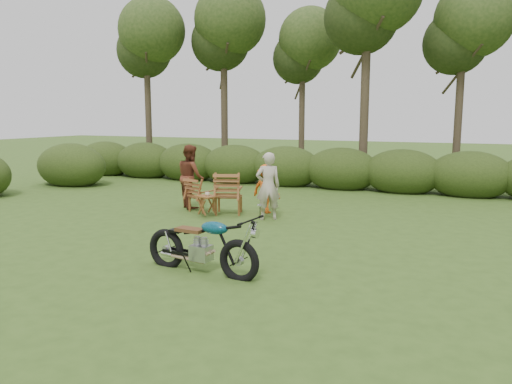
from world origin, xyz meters
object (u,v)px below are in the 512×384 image
at_px(lawn_chair_left, 202,211).
at_px(side_table, 207,206).
at_px(cup, 207,194).
at_px(adult_b, 191,208).
at_px(child, 266,213).
at_px(adult_a, 268,219).
at_px(lawn_chair_right, 229,214).
at_px(motorcycle, 201,272).

xyz_separation_m(lawn_chair_left, side_table, (0.47, -0.56, 0.26)).
distance_m(cup, adult_b, 1.47).
distance_m(lawn_chair_left, child, 1.68).
bearing_deg(cup, adult_a, 11.95).
bearing_deg(lawn_chair_left, lawn_chair_right, -165.75).
height_order(motorcycle, side_table, motorcycle).
bearing_deg(side_table, adult_b, 137.35).
bearing_deg(adult_b, cup, -179.31).
distance_m(lawn_chair_left, adult_a, 1.98).
xyz_separation_m(side_table, adult_a, (1.49, 0.30, -0.26)).
bearing_deg(child, cup, 57.27).
height_order(lawn_chair_left, adult_b, adult_b).
height_order(lawn_chair_right, child, child).
xyz_separation_m(lawn_chair_left, cup, (0.50, -0.57, 0.57)).
bearing_deg(motorcycle, adult_a, 103.35).
bearing_deg(adult_b, lawn_chair_left, -170.71).
bearing_deg(lawn_chair_right, side_table, 40.51).
bearing_deg(child, motorcycle, 114.19).
bearing_deg(adult_a, side_table, -20.25).
bearing_deg(cup, adult_b, 137.91).
height_order(lawn_chair_left, side_table, side_table).
height_order(cup, adult_a, adult_a).
relative_size(motorcycle, child, 1.59).
distance_m(lawn_chair_left, side_table, 0.78).
bearing_deg(adult_b, lawn_chair_right, -152.09).
relative_size(lawn_chair_right, child, 0.85).
relative_size(side_table, child, 0.42).
relative_size(motorcycle, adult_a, 1.22).
bearing_deg(child, adult_a, 128.98).
bearing_deg(motorcycle, lawn_chair_left, 125.45).
bearing_deg(adult_b, child, -133.13).
bearing_deg(motorcycle, side_table, 123.76).
distance_m(motorcycle, side_table, 4.36).
xyz_separation_m(motorcycle, cup, (-2.01, 3.84, 0.57)).
bearing_deg(lawn_chair_left, adult_a, -172.63).
bearing_deg(lawn_chair_right, motorcycle, 92.26).
height_order(motorcycle, cup, cup).
xyz_separation_m(side_table, cup, (0.03, -0.01, 0.31)).
xyz_separation_m(adult_a, adult_b, (-2.46, 0.60, 0.00)).
bearing_deg(cup, lawn_chair_right, 62.28).
xyz_separation_m(lawn_chair_right, cup, (-0.29, -0.56, 0.57)).
bearing_deg(child, adult_b, 17.83).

